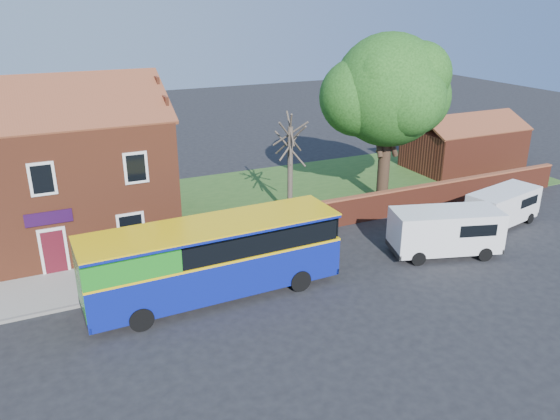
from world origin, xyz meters
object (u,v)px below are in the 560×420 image
van_far (503,206)px  van_near (446,230)px  bus (206,257)px  large_tree (388,93)px

van_far → van_near: bearing=-175.7°
bus → large_tree: size_ratio=1.06×
bus → van_near: bus is taller
bus → van_near: 11.98m
van_near → large_tree: (1.80, 7.95, 5.38)m
van_near → large_tree: size_ratio=0.55×
bus → van_near: (11.93, -0.92, -0.56)m
bus → van_far: bus is taller
van_near → large_tree: 9.77m
bus → van_far: size_ratio=2.20×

